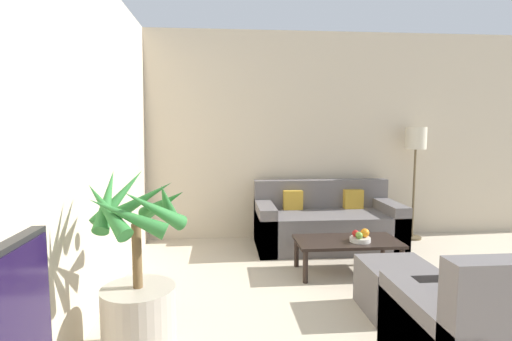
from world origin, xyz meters
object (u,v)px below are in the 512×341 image
object	(u,v)px
apple_red	(356,233)
armchair	(477,339)
apple_green	(359,235)
orange_fruit	(365,233)
sofa_loveseat	(326,224)
potted_palm	(138,290)
floor_lamp	(416,147)
coffee_table	(347,244)
fruit_bowl	(360,239)
ottoman	(396,288)

from	to	relation	value
apple_red	armchair	world-z (taller)	armchair
apple_green	orange_fruit	world-z (taller)	orange_fruit
sofa_loveseat	orange_fruit	world-z (taller)	sofa_loveseat
potted_palm	floor_lamp	size ratio (longest dim) A/B	0.83
sofa_loveseat	potted_palm	bearing A→B (deg)	-129.32
apple_green	armchair	bearing A→B (deg)	-86.19
coffee_table	orange_fruit	world-z (taller)	orange_fruit
coffee_table	apple_green	xyz separation A→B (m)	(0.08, -0.12, 0.12)
floor_lamp	fruit_bowl	xyz separation A→B (m)	(-1.15, -1.22, -0.84)
floor_lamp	ottoman	distance (m)	2.52
floor_lamp	apple_red	world-z (taller)	floor_lamp
coffee_table	orange_fruit	xyz separation A→B (m)	(0.15, -0.07, 0.13)
apple_green	orange_fruit	xyz separation A→B (m)	(0.08, 0.05, 0.01)
ottoman	orange_fruit	bearing A→B (deg)	87.83
apple_green	ottoman	size ratio (longest dim) A/B	0.13
apple_red	fruit_bowl	bearing A→B (deg)	-36.98
potted_palm	ottoman	world-z (taller)	potted_palm
coffee_table	sofa_loveseat	bearing A→B (deg)	88.01
orange_fruit	sofa_loveseat	bearing A→B (deg)	97.25
sofa_loveseat	ottoman	bearing A→B (deg)	-86.99
orange_fruit	fruit_bowl	bearing A→B (deg)	-177.07
sofa_loveseat	floor_lamp	world-z (taller)	floor_lamp
coffee_table	apple_red	size ratio (longest dim) A/B	15.02
coffee_table	armchair	xyz separation A→B (m)	(0.19, -1.77, -0.03)
potted_palm	orange_fruit	distance (m)	2.31
apple_red	floor_lamp	bearing A→B (deg)	45.10
apple_red	armchair	distance (m)	1.74
potted_palm	apple_red	distance (m)	2.25
potted_palm	coffee_table	size ratio (longest dim) A/B	1.18
floor_lamp	apple_green	size ratio (longest dim) A/B	20.89
coffee_table	fruit_bowl	distance (m)	0.14
floor_lamp	ottoman	world-z (taller)	floor_lamp
fruit_bowl	armchair	distance (m)	1.71
fruit_bowl	orange_fruit	size ratio (longest dim) A/B	2.33
coffee_table	armchair	world-z (taller)	armchair
floor_lamp	fruit_bowl	size ratio (longest dim) A/B	7.16
coffee_table	ottoman	bearing A→B (deg)	-81.83
apple_green	armchair	world-z (taller)	armchair
orange_fruit	ottoman	xyz separation A→B (m)	(-0.03, -0.80, -0.23)
potted_palm	armchair	distance (m)	2.03
armchair	sofa_loveseat	bearing A→B (deg)	93.37
sofa_loveseat	apple_green	bearing A→B (deg)	-87.36
potted_palm	sofa_loveseat	world-z (taller)	potted_palm
potted_palm	coffee_table	xyz separation A→B (m)	(1.79, 1.32, -0.14)
orange_fruit	floor_lamp	bearing A→B (deg)	47.83
potted_palm	apple_green	bearing A→B (deg)	32.67
sofa_loveseat	coffee_table	xyz separation A→B (m)	(-0.03, -0.90, 0.02)
fruit_bowl	sofa_loveseat	bearing A→B (deg)	94.46
ottoman	sofa_loveseat	bearing A→B (deg)	93.01
sofa_loveseat	orange_fruit	size ratio (longest dim) A/B	19.67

